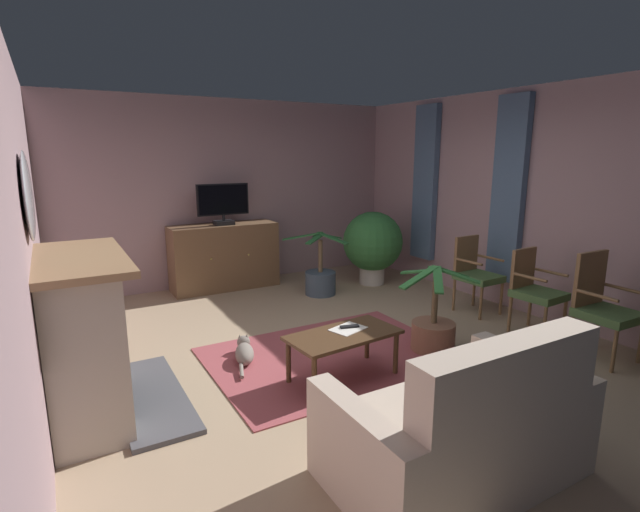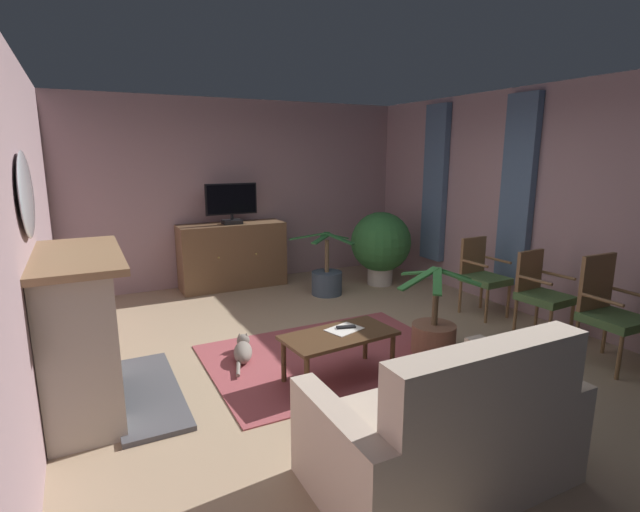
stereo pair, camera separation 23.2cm
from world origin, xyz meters
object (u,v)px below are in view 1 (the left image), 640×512
fireplace (86,340)px  side_chair_tucked_against_wall (534,289)px  television (223,203)px  potted_plant_on_hearth_side (320,280)px  coffee_table (343,339)px  folded_newspaper (348,329)px  wall_mirror_oval (28,196)px  sofa_floral (461,430)px  side_chair_nearest_door (602,305)px  tv_cabinet (224,258)px  side_chair_far_end (475,272)px  potted_plant_tall_palm_by_window (433,331)px  potted_plant_small_fern_corner (373,243)px  cat (244,352)px  tv_remote (350,327)px

fireplace → side_chair_tucked_against_wall: size_ratio=1.53×
fireplace → television: (2.00, 2.75, 0.66)m
fireplace → potted_plant_on_hearth_side: size_ratio=1.60×
coffee_table → folded_newspaper: size_ratio=3.39×
wall_mirror_oval → coffee_table: size_ratio=0.91×
sofa_floral → side_chair_nearest_door: (2.48, 0.62, 0.21)m
tv_cabinet → side_chair_far_end: 3.46m
wall_mirror_oval → potted_plant_tall_palm_by_window: bearing=-6.9°
folded_newspaper → potted_plant_on_hearth_side: 2.47m
tv_cabinet → side_chair_nearest_door: side_chair_nearest_door is taller
sofa_floral → potted_plant_small_fern_corner: 4.42m
tv_cabinet → cat: 2.62m
potted_plant_on_hearth_side → side_chair_nearest_door: bearing=-67.5°
potted_plant_on_hearth_side → tv_remote: bearing=-113.6°
fireplace → tv_remote: 2.12m
folded_newspaper → cat: size_ratio=0.46×
side_chair_tucked_against_wall → side_chair_far_end: size_ratio=0.99×
potted_plant_small_fern_corner → potted_plant_tall_palm_by_window: bearing=-111.9°
potted_plant_on_hearth_side → cat: (-1.71, -1.54, -0.11)m
fireplace → tv_remote: fireplace is taller
wall_mirror_oval → potted_plant_small_fern_corner: wall_mirror_oval is taller
tv_remote → potted_plant_tall_palm_by_window: potted_plant_tall_palm_by_window is taller
side_chair_nearest_door → wall_mirror_oval: bearing=164.1°
side_chair_nearest_door → side_chair_tucked_against_wall: (-0.01, 0.73, -0.03)m
potted_plant_tall_palm_by_window → folded_newspaper: bearing=-179.6°
side_chair_far_end → cat: 3.04m
side_chair_nearest_door → potted_plant_tall_palm_by_window: size_ratio=1.16×
side_chair_far_end → tv_remote: bearing=-164.1°
potted_plant_tall_palm_by_window → wall_mirror_oval: bearing=173.1°
side_chair_far_end → tv_cabinet: bearing=132.7°
potted_plant_on_hearth_side → sofa_floral: bearing=-107.5°
potted_plant_tall_palm_by_window → side_chair_tucked_against_wall: bearing=-7.8°
potted_plant_small_fern_corner → coffee_table: bearing=-130.4°
wall_mirror_oval → coffee_table: 2.60m
folded_newspaper → potted_plant_on_hearth_side: (1.00, 2.24, -0.22)m
coffee_table → potted_plant_tall_palm_by_window: potted_plant_tall_palm_by_window is taller
tv_remote → potted_plant_tall_palm_by_window: bearing=15.0°
folded_newspaper → potted_plant_on_hearth_side: bearing=48.5°
television → folded_newspaper: (0.05, -3.16, -0.83)m
wall_mirror_oval → side_chair_tucked_against_wall: wall_mirror_oval is taller
tv_remote → potted_plant_tall_palm_by_window: 1.02m
potted_plant_on_hearth_side → potted_plant_tall_palm_by_window: bearing=-89.5°
coffee_table → side_chair_nearest_door: (2.39, -0.84, 0.16)m
tv_remote → potted_plant_small_fern_corner: 3.03m
television → tv_remote: 3.25m
tv_remote → potted_plant_on_hearth_side: (0.98, 2.23, -0.23)m
folded_newspaper → tv_remote: bearing=13.1°
fireplace → sofa_floral: 2.69m
tv_remote → cat: size_ratio=0.26×
coffee_table → tv_remote: (0.11, 0.08, 0.06)m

